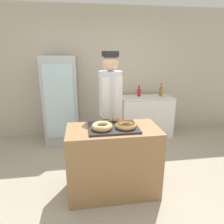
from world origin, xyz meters
TOP-DOWN VIEW (x-y plane):
  - ground_plane at (0.00, 0.00)m, footprint 14.00×14.00m
  - wall_back at (0.00, 2.13)m, footprint 8.00×0.06m
  - display_counter at (0.00, 0.00)m, footprint 1.14×0.59m
  - serving_tray at (0.00, 0.00)m, footprint 0.60×0.45m
  - donut_light_glaze at (-0.14, -0.06)m, footprint 0.25×0.25m
  - donut_chocolate_glaze at (0.14, -0.06)m, footprint 0.25×0.25m
  - brownie_back_left at (-0.06, 0.16)m, footprint 0.09×0.09m
  - brownie_back_right at (0.06, 0.16)m, footprint 0.09×0.09m
  - baker_person at (0.06, 0.63)m, footprint 0.34×0.34m
  - beverage_fridge at (-0.78, 1.75)m, footprint 0.65×0.65m
  - chest_freezer at (0.99, 1.75)m, footprint 1.09×0.57m
  - bottle_amber at (1.32, 1.79)m, footprint 0.07×0.07m
  - bottle_red at (0.85, 1.86)m, footprint 0.08×0.08m

SIDE VIEW (x-z plane):
  - ground_plane at x=0.00m, z-range 0.00..0.00m
  - chest_freezer at x=0.99m, z-range 0.00..0.87m
  - display_counter at x=0.00m, z-range 0.00..0.89m
  - beverage_fridge at x=-0.78m, z-range 0.00..1.72m
  - serving_tray at x=0.00m, z-range 0.89..0.91m
  - brownie_back_left at x=-0.06m, z-range 0.91..0.94m
  - brownie_back_right at x=0.06m, z-range 0.91..0.94m
  - donut_light_glaze at x=-0.14m, z-range 0.92..0.98m
  - donut_chocolate_glaze at x=0.14m, z-range 0.92..0.98m
  - bottle_red at x=0.85m, z-range 0.84..1.07m
  - baker_person at x=0.06m, z-range 0.07..1.87m
  - bottle_amber at x=1.32m, z-range 0.84..1.12m
  - wall_back at x=0.00m, z-range 0.00..2.70m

